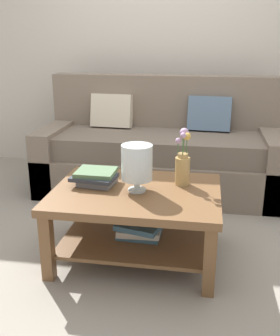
# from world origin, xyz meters

# --- Properties ---
(ground_plane) EXTENTS (10.00, 10.00, 0.00)m
(ground_plane) POSITION_xyz_m (0.00, 0.00, 0.00)
(ground_plane) COLOR gray
(back_wall) EXTENTS (6.40, 0.12, 2.70)m
(back_wall) POSITION_xyz_m (0.00, 1.65, 1.35)
(back_wall) COLOR beige
(back_wall) RESTS_ON ground
(couch) EXTENTS (2.23, 0.90, 1.06)m
(couch) POSITION_xyz_m (0.01, 0.88, 0.36)
(couch) COLOR #7A6B5B
(couch) RESTS_ON ground
(coffee_table) EXTENTS (1.07, 0.81, 0.48)m
(coffee_table) POSITION_xyz_m (0.01, -0.42, 0.34)
(coffee_table) COLOR brown
(coffee_table) RESTS_ON ground
(book_stack_main) EXTENTS (0.30, 0.25, 0.09)m
(book_stack_main) POSITION_xyz_m (-0.27, -0.36, 0.53)
(book_stack_main) COLOR slate
(book_stack_main) RESTS_ON coffee_table
(glass_hurricane_vase) EXTENTS (0.20, 0.20, 0.30)m
(glass_hurricane_vase) POSITION_xyz_m (0.02, -0.43, 0.66)
(glass_hurricane_vase) COLOR silver
(glass_hurricane_vase) RESTS_ON coffee_table
(flower_pitcher) EXTENTS (0.10, 0.12, 0.38)m
(flower_pitcher) POSITION_xyz_m (0.29, -0.26, 0.62)
(flower_pitcher) COLOR tan
(flower_pitcher) RESTS_ON coffee_table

